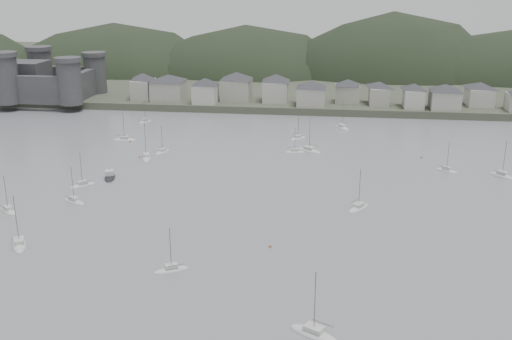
# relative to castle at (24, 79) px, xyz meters

# --- Properties ---
(far_shore_land) EXTENTS (900.00, 250.00, 3.00)m
(far_shore_land) POSITION_rel_castle_xyz_m (120.00, 115.20, -9.46)
(far_shore_land) COLOR #383D2D
(far_shore_land) RESTS_ON ground
(forested_ridge) EXTENTS (851.55, 103.94, 102.57)m
(forested_ridge) POSITION_rel_castle_xyz_m (124.83, 89.60, -22.25)
(forested_ridge) COLOR black
(forested_ridge) RESTS_ON ground
(castle) EXTENTS (66.00, 43.00, 20.00)m
(castle) POSITION_rel_castle_xyz_m (0.00, 0.00, 0.00)
(castle) COLOR #353538
(castle) RESTS_ON far_shore_land
(waterfront_town) EXTENTS (451.48, 28.46, 12.92)m
(waterfront_town) POSITION_rel_castle_xyz_m (170.59, 3.54, -2.30)
(waterfront_town) COLOR #9A978D
(waterfront_town) RESTS_ON far_shore_land
(sailboat_lead) EXTENTS (6.74, 9.09, 12.07)m
(sailboat_lead) POSITION_rel_castle_xyz_m (74.67, -145.30, -10.79)
(sailboat_lead) COLOR beige
(sailboat_lead) RESTS_ON ground
(moored_fleet) EXTENTS (240.36, 178.30, 13.49)m
(moored_fleet) POSITION_rel_castle_xyz_m (105.02, -114.52, -10.79)
(moored_fleet) COLOR beige
(moored_fleet) RESTS_ON ground
(motor_launch_far) EXTENTS (5.13, 8.81, 3.98)m
(motor_launch_far) POSITION_rel_castle_xyz_m (77.18, -99.12, -10.68)
(motor_launch_far) COLOR black
(motor_launch_far) RESTS_ON ground
(mooring_buoys) EXTENTS (129.10, 127.73, 0.70)m
(mooring_buoys) POSITION_rel_castle_xyz_m (125.24, -108.21, -10.81)
(mooring_buoys) COLOR #AF583A
(mooring_buoys) RESTS_ON ground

